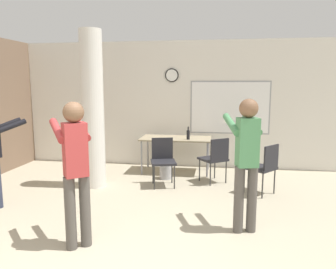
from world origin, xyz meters
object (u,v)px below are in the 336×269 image
(chair_table_right, at_px, (215,157))
(folding_table, at_px, (176,140))
(chair_mid_room, at_px, (264,165))
(person_playing_side, at_px, (246,155))
(person_playing_front, at_px, (75,163))
(bottle_on_table, at_px, (188,135))
(chair_table_front, at_px, (163,158))

(chair_table_right, bearing_deg, folding_table, 141.07)
(chair_mid_room, bearing_deg, chair_table_right, 146.95)
(folding_table, height_order, person_playing_side, person_playing_side)
(chair_mid_room, xyz_separation_m, person_playing_front, (-2.35, -2.18, 0.48))
(chair_table_right, relative_size, person_playing_front, 0.52)
(person_playing_side, relative_size, person_playing_front, 1.01)
(bottle_on_table, xyz_separation_m, person_playing_side, (0.95, -2.51, 0.16))
(bottle_on_table, height_order, chair_table_front, bottle_on_table)
(chair_table_right, distance_m, person_playing_side, 2.09)
(bottle_on_table, distance_m, person_playing_front, 3.36)
(chair_table_right, xyz_separation_m, chair_table_front, (-0.95, -0.27, 0.00))
(chair_table_right, relative_size, chair_table_front, 1.00)
(person_playing_side, bearing_deg, folding_table, 114.69)
(folding_table, distance_m, bottle_on_table, 0.35)
(chair_table_front, bearing_deg, person_playing_side, -52.15)
(person_playing_front, bearing_deg, folding_table, 78.36)
(folding_table, relative_size, person_playing_front, 0.88)
(folding_table, distance_m, chair_table_right, 1.09)
(chair_mid_room, bearing_deg, chair_table_front, 171.60)
(bottle_on_table, xyz_separation_m, chair_mid_room, (1.38, -1.04, -0.33))
(bottle_on_table, bearing_deg, chair_table_front, -116.50)
(person_playing_front, bearing_deg, chair_mid_room, 42.84)
(chair_table_front, distance_m, person_playing_side, 2.24)
(chair_table_front, xyz_separation_m, person_playing_front, (-0.58, -2.44, 0.48))
(person_playing_front, bearing_deg, chair_table_right, 60.50)
(folding_table, xyz_separation_m, person_playing_side, (1.23, -2.67, 0.31))
(bottle_on_table, bearing_deg, person_playing_side, -69.17)
(folding_table, height_order, chair_table_right, chair_table_right)
(bottle_on_table, distance_m, chair_mid_room, 1.76)
(person_playing_side, bearing_deg, person_playing_front, -159.83)
(chair_mid_room, relative_size, chair_table_right, 1.00)
(folding_table, distance_m, person_playing_side, 2.96)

